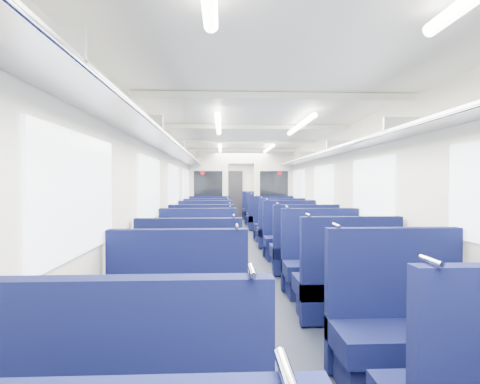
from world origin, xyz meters
TOP-DOWN VIEW (x-y plane):
  - floor at (0.00, 0.00)m, footprint 2.80×18.00m
  - ceiling at (0.00, 0.00)m, footprint 2.80×18.00m
  - wall_left at (-1.40, 0.00)m, footprint 0.02×18.00m
  - dado_left at (-1.39, 0.00)m, footprint 0.03×17.90m
  - wall_right at (1.40, 0.00)m, footprint 0.02×18.00m
  - dado_right at (1.39, 0.00)m, footprint 0.03×17.90m
  - wall_far at (0.00, 9.00)m, footprint 2.80×0.02m
  - luggage_rack_left at (-1.21, 0.00)m, footprint 0.36×17.40m
  - luggage_rack_right at (1.21, 0.00)m, footprint 0.36×17.40m
  - windows at (0.00, -0.46)m, footprint 2.78×15.60m
  - ceiling_fittings at (0.00, -0.26)m, footprint 2.70×16.06m
  - end_door at (0.00, 8.94)m, footprint 0.75×0.06m
  - bulkhead at (-0.00, 2.52)m, footprint 2.80×0.10m
  - seat_6 at (-0.83, -4.87)m, footprint 1.05×0.58m
  - seat_7 at (0.83, -4.86)m, footprint 1.05×0.58m
  - seat_8 at (-0.83, -3.70)m, footprint 1.05×0.58m
  - seat_9 at (0.83, -3.60)m, footprint 1.05×0.58m
  - seat_10 at (-0.83, -2.54)m, footprint 1.05×0.58m
  - seat_11 at (0.83, -2.63)m, footprint 1.05×0.58m
  - seat_12 at (-0.83, -1.39)m, footprint 1.05×0.58m
  - seat_13 at (0.83, -1.48)m, footprint 1.05×0.58m
  - seat_14 at (-0.83, -0.31)m, footprint 1.05×0.58m
  - seat_15 at (0.83, -0.25)m, footprint 1.05×0.58m
  - seat_16 at (-0.83, 0.90)m, footprint 1.05×0.58m
  - seat_17 at (0.83, 1.00)m, footprint 1.05×0.58m
  - seat_18 at (-0.83, 2.07)m, footprint 1.05×0.58m
  - seat_19 at (0.83, 2.11)m, footprint 1.05×0.58m
  - seat_20 at (-0.83, 4.04)m, footprint 1.05×0.58m
  - seat_21 at (0.83, 4.23)m, footprint 1.05×0.58m
  - seat_22 at (-0.83, 5.37)m, footprint 1.05×0.58m
  - seat_23 at (0.83, 5.39)m, footprint 1.05×0.58m
  - seat_24 at (-0.83, 6.32)m, footprint 1.05×0.58m
  - seat_25 at (0.83, 6.30)m, footprint 1.05×0.58m
  - seat_26 at (-0.83, 7.55)m, footprint 1.05×0.58m
  - seat_27 at (0.83, 7.67)m, footprint 1.05×0.58m

SIDE VIEW (x-z plane):
  - floor at x=0.00m, z-range -0.01..0.01m
  - dado_left at x=-1.39m, z-range 0.00..0.70m
  - dado_right at x=1.39m, z-range 0.00..0.70m
  - seat_6 at x=-0.83m, z-range -0.23..0.95m
  - seat_7 at x=0.83m, z-range -0.23..0.95m
  - seat_8 at x=-0.83m, z-range -0.23..0.95m
  - seat_9 at x=0.83m, z-range -0.23..0.95m
  - seat_10 at x=-0.83m, z-range -0.23..0.95m
  - seat_11 at x=0.83m, z-range -0.23..0.95m
  - seat_12 at x=-0.83m, z-range -0.23..0.95m
  - seat_13 at x=0.83m, z-range -0.23..0.95m
  - seat_14 at x=-0.83m, z-range -0.23..0.95m
  - seat_15 at x=0.83m, z-range -0.23..0.95m
  - seat_16 at x=-0.83m, z-range -0.23..0.95m
  - seat_17 at x=0.83m, z-range -0.23..0.95m
  - seat_18 at x=-0.83m, z-range -0.23..0.95m
  - seat_19 at x=0.83m, z-range -0.23..0.95m
  - seat_20 at x=-0.83m, z-range -0.23..0.95m
  - seat_21 at x=0.83m, z-range -0.23..0.95m
  - seat_22 at x=-0.83m, z-range -0.23..0.95m
  - seat_23 at x=0.83m, z-range -0.23..0.95m
  - seat_24 at x=-0.83m, z-range -0.23..0.95m
  - seat_25 at x=0.83m, z-range -0.23..0.95m
  - seat_26 at x=-0.83m, z-range -0.23..0.95m
  - seat_27 at x=0.83m, z-range -0.23..0.95m
  - end_door at x=0.00m, z-range 0.00..2.00m
  - wall_left at x=-1.40m, z-range 0.00..2.35m
  - wall_right at x=1.40m, z-range 0.00..2.35m
  - wall_far at x=0.00m, z-range 0.00..2.35m
  - bulkhead at x=0.00m, z-range 0.06..2.41m
  - windows at x=0.00m, z-range 1.04..1.79m
  - luggage_rack_left at x=-1.21m, z-range 1.88..2.06m
  - luggage_rack_right at x=1.21m, z-range 1.88..2.06m
  - ceiling_fittings at x=0.00m, z-range 2.23..2.35m
  - ceiling at x=0.00m, z-range 2.35..2.35m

